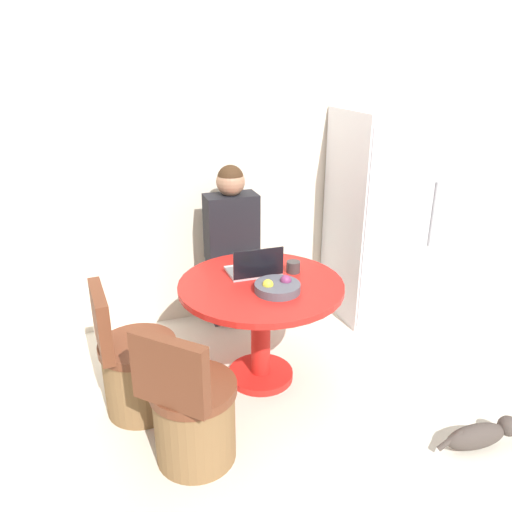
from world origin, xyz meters
TOP-DOWN VIEW (x-y plane):
  - ground_plane at (0.00, 0.00)m, footprint 12.00×12.00m
  - wall_back at (0.00, 1.36)m, footprint 7.00×0.06m
  - refrigerator at (1.22, 0.96)m, footprint 0.76×0.71m
  - dining_table at (-0.10, 0.30)m, footprint 1.09×1.09m
  - chair_near_left_corner at (-0.70, -0.30)m, footprint 0.55×0.55m
  - chair_left_side at (-0.94, 0.24)m, footprint 0.48×0.48m
  - person_seated at (-0.08, 1.06)m, footprint 0.40×0.37m
  - laptop at (-0.09, 0.44)m, footprint 0.35×0.25m
  - fruit_bowl at (-0.04, 0.14)m, footprint 0.29×0.29m
  - coffee_cup at (0.17, 0.39)m, footprint 0.09×0.09m
  - cat at (0.89, -0.75)m, footprint 0.53×0.15m

SIDE VIEW (x-z plane):
  - ground_plane at x=0.00m, z-range 0.00..0.00m
  - cat at x=0.89m, z-range 0.00..0.17m
  - chair_near_left_corner at x=-0.70m, z-range -0.14..0.73m
  - chair_left_side at x=-0.94m, z-range -0.14..0.73m
  - dining_table at x=-0.10m, z-range 0.19..0.93m
  - person_seated at x=-0.08m, z-range 0.08..1.45m
  - fruit_bowl at x=-0.04m, z-range 0.72..0.82m
  - coffee_cup at x=0.17m, z-range 0.74..0.82m
  - laptop at x=-0.09m, z-range 0.68..0.89m
  - refrigerator at x=1.22m, z-range 0.00..1.74m
  - wall_back at x=0.00m, z-range 0.00..2.60m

